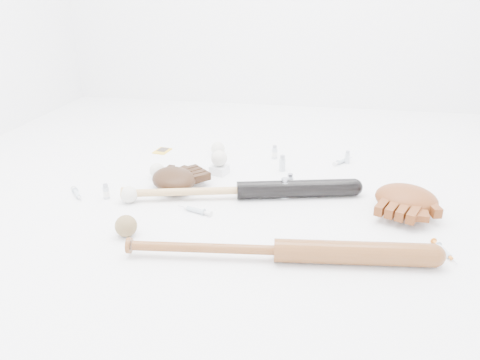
% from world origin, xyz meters
% --- Properties ---
extents(bat_dark, '(0.98, 0.31, 0.07)m').
position_xyz_m(bat_dark, '(-0.02, -0.03, 0.04)').
color(bat_dark, black).
rests_on(bat_dark, ground).
extents(bat_wood, '(1.01, 0.19, 0.07)m').
position_xyz_m(bat_wood, '(0.17, -0.45, 0.04)').
color(bat_wood, brown).
rests_on(bat_wood, ground).
extents(glove_dark, '(0.35, 0.35, 0.09)m').
position_xyz_m(glove_dark, '(-0.31, 0.02, 0.04)').
color(glove_dark, black).
rests_on(glove_dark, ground).
extents(glove_tan, '(0.37, 0.37, 0.10)m').
position_xyz_m(glove_tan, '(0.62, -0.02, 0.05)').
color(glove_tan, brown).
rests_on(glove_tan, ground).
extents(trading_card, '(0.08, 0.10, 0.01)m').
position_xyz_m(trading_card, '(-0.52, 0.45, 0.00)').
color(trading_card, gold).
rests_on(trading_card, ground).
extents(pedestal, '(0.09, 0.09, 0.04)m').
position_xyz_m(pedestal, '(-0.16, 0.21, 0.02)').
color(pedestal, white).
rests_on(pedestal, ground).
extents(baseball_on_pedestal, '(0.07, 0.07, 0.07)m').
position_xyz_m(baseball_on_pedestal, '(-0.16, 0.21, 0.08)').
color(baseball_on_pedestal, silver).
rests_on(baseball_on_pedestal, pedestal).
extents(baseball_left, '(0.07, 0.07, 0.07)m').
position_xyz_m(baseball_left, '(-0.42, 0.12, 0.03)').
color(baseball_left, silver).
rests_on(baseball_left, ground).
extents(baseball_upper, '(0.07, 0.07, 0.07)m').
position_xyz_m(baseball_upper, '(-0.22, 0.45, 0.03)').
color(baseball_upper, silver).
rests_on(baseball_upper, ground).
extents(baseball_mid, '(0.07, 0.07, 0.07)m').
position_xyz_m(baseball_mid, '(-0.45, -0.14, 0.03)').
color(baseball_mid, silver).
rests_on(baseball_mid, ground).
extents(baseball_aged, '(0.08, 0.08, 0.08)m').
position_xyz_m(baseball_aged, '(-0.36, -0.39, 0.04)').
color(baseball_aged, brown).
rests_on(baseball_aged, ground).
extents(syringe_0, '(0.12, 0.14, 0.02)m').
position_xyz_m(syringe_0, '(-0.68, -0.12, 0.01)').
color(syringe_0, '#ADBCC6').
rests_on(syringe_0, ground).
extents(syringe_1, '(0.17, 0.08, 0.02)m').
position_xyz_m(syringe_1, '(-0.17, -0.18, 0.01)').
color(syringe_1, '#ADBCC6').
rests_on(syringe_1, ground).
extents(syringe_2, '(0.12, 0.14, 0.02)m').
position_xyz_m(syringe_2, '(0.39, 0.45, 0.01)').
color(syringe_2, '#ADBCC6').
rests_on(syringe_2, ground).
extents(syringe_3, '(0.07, 0.15, 0.02)m').
position_xyz_m(syringe_3, '(0.70, -0.31, 0.01)').
color(syringe_3, '#ADBCC6').
rests_on(syringe_3, ground).
extents(vial_0, '(0.03, 0.03, 0.08)m').
position_xyz_m(vial_0, '(0.12, 0.30, 0.04)').
color(vial_0, silver).
rests_on(vial_0, ground).
extents(vial_1, '(0.03, 0.03, 0.07)m').
position_xyz_m(vial_1, '(0.06, 0.45, 0.03)').
color(vial_1, silver).
rests_on(vial_1, ground).
extents(vial_2, '(0.03, 0.03, 0.07)m').
position_xyz_m(vial_2, '(0.17, 0.10, 0.04)').
color(vial_2, silver).
rests_on(vial_2, ground).
extents(vial_3, '(0.04, 0.04, 0.08)m').
position_xyz_m(vial_3, '(0.15, 0.01, 0.04)').
color(vial_3, silver).
rests_on(vial_3, ground).
extents(vial_4, '(0.02, 0.02, 0.06)m').
position_xyz_m(vial_4, '(-0.55, -0.12, 0.03)').
color(vial_4, silver).
rests_on(vial_4, ground).
extents(vial_5, '(0.02, 0.02, 0.06)m').
position_xyz_m(vial_5, '(0.41, 0.45, 0.03)').
color(vial_5, silver).
rests_on(vial_5, ground).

